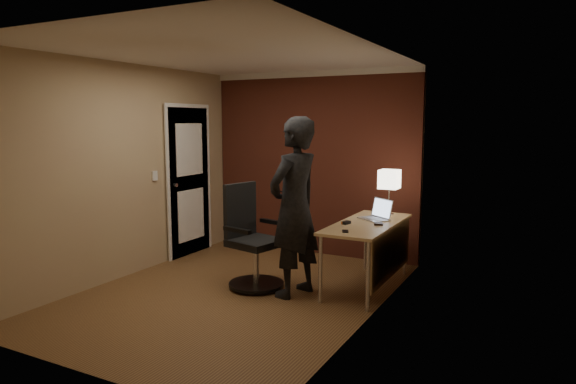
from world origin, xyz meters
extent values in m
plane|color=brown|center=(0.00, 0.00, 0.00)|extent=(4.00, 4.00, 0.00)
plane|color=white|center=(0.00, 0.00, 2.50)|extent=(4.00, 4.00, 0.00)
plane|color=tan|center=(0.00, 2.00, 1.25)|extent=(3.00, 0.00, 3.00)
plane|color=tan|center=(0.00, -2.00, 1.25)|extent=(3.00, 0.00, 3.00)
plane|color=tan|center=(-1.50, 0.00, 1.25)|extent=(0.00, 4.00, 4.00)
plane|color=tan|center=(1.50, 0.00, 1.25)|extent=(0.00, 4.00, 4.00)
cube|color=brown|center=(0.00, 1.97, 1.25)|extent=(2.98, 0.06, 2.50)
cube|color=silver|center=(0.00, 1.96, 2.46)|extent=(3.00, 0.08, 0.08)
cube|color=silver|center=(0.00, -1.96, 2.46)|extent=(3.00, 0.08, 0.08)
cube|color=silver|center=(-1.46, 0.00, 2.46)|extent=(0.08, 4.00, 0.08)
cube|color=silver|center=(1.46, 0.00, 2.46)|extent=(0.08, 4.00, 0.08)
cube|color=silver|center=(-1.48, 1.10, 1.00)|extent=(0.05, 0.82, 2.02)
cube|color=silver|center=(-1.46, 1.10, 1.00)|extent=(0.02, 0.92, 2.12)
cylinder|color=silver|center=(-1.43, 0.77, 1.00)|extent=(0.05, 0.05, 0.05)
cube|color=silver|center=(-1.49, 0.45, 1.15)|extent=(0.02, 0.08, 0.12)
cube|color=tan|center=(1.18, 0.84, 0.71)|extent=(0.60, 1.50, 0.03)
cube|color=tan|center=(1.46, 0.84, 0.43)|extent=(0.02, 1.38, 0.54)
cylinder|color=silver|center=(0.93, 0.15, 0.35)|extent=(0.04, 0.04, 0.70)
cylinder|color=silver|center=(0.93, 1.53, 0.35)|extent=(0.04, 0.04, 0.70)
cylinder|color=silver|center=(1.43, 0.15, 0.35)|extent=(0.04, 0.04, 0.70)
cylinder|color=silver|center=(1.43, 1.53, 0.35)|extent=(0.04, 0.04, 0.70)
cube|color=silver|center=(1.25, 1.40, 0.74)|extent=(0.11, 0.11, 0.01)
cylinder|color=silver|center=(1.25, 1.40, 0.90)|extent=(0.01, 0.01, 0.30)
cube|color=white|center=(1.25, 1.40, 1.16)|extent=(0.22, 0.22, 0.22)
cube|color=silver|center=(1.19, 1.03, 0.74)|extent=(0.40, 0.38, 0.01)
cube|color=silver|center=(1.25, 1.13, 0.85)|extent=(0.30, 0.24, 0.22)
cube|color=#B2CCF2|center=(1.25, 1.12, 0.85)|extent=(0.27, 0.21, 0.19)
cube|color=gray|center=(1.19, 1.02, 0.75)|extent=(0.30, 0.27, 0.00)
cube|color=black|center=(1.00, 0.66, 0.75)|extent=(0.09, 0.11, 0.03)
cube|color=black|center=(1.14, 0.29, 0.73)|extent=(0.10, 0.13, 0.01)
cube|color=black|center=(1.32, 0.78, 0.74)|extent=(0.12, 0.13, 0.02)
cylinder|color=black|center=(0.11, 0.25, 0.04)|extent=(0.61, 0.61, 0.03)
cylinder|color=silver|center=(0.11, 0.25, 0.27)|extent=(0.07, 0.07, 0.46)
cube|color=black|center=(0.11, 0.25, 0.51)|extent=(0.60, 0.60, 0.08)
cube|color=black|center=(-0.12, 0.30, 0.85)|extent=(0.15, 0.46, 0.60)
cube|color=black|center=(0.17, 0.53, 0.70)|extent=(0.37, 0.13, 0.04)
cube|color=black|center=(0.05, -0.02, 0.70)|extent=(0.37, 0.13, 0.04)
imported|color=black|center=(0.58, 0.25, 0.94)|extent=(0.59, 0.77, 1.88)
camera|label=1|loc=(2.96, -4.44, 1.83)|focal=32.00mm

